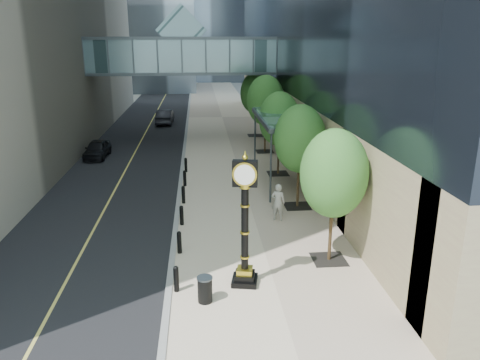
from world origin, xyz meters
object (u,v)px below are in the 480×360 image
pedestrian (278,202)px  car_far (165,117)px  street_clock (245,230)px  car_near (97,149)px  trash_bin (205,290)px

pedestrian → car_far: 29.75m
street_clock → car_far: street_clock is taller
car_near → trash_bin: bearing=-67.6°
pedestrian → car_far: (-7.55, 28.78, -0.24)m
trash_bin → car_far: 36.38m
street_clock → pedestrian: bearing=80.6°
street_clock → car_far: 35.44m
street_clock → trash_bin: 2.59m
trash_bin → car_near: size_ratio=0.23×
trash_bin → pedestrian: size_ratio=0.46×
trash_bin → car_far: size_ratio=0.19×
street_clock → pedestrian: size_ratio=2.60×
pedestrian → car_near: pedestrian is taller
trash_bin → pedestrian: pedestrian is taller
street_clock → car_near: street_clock is taller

